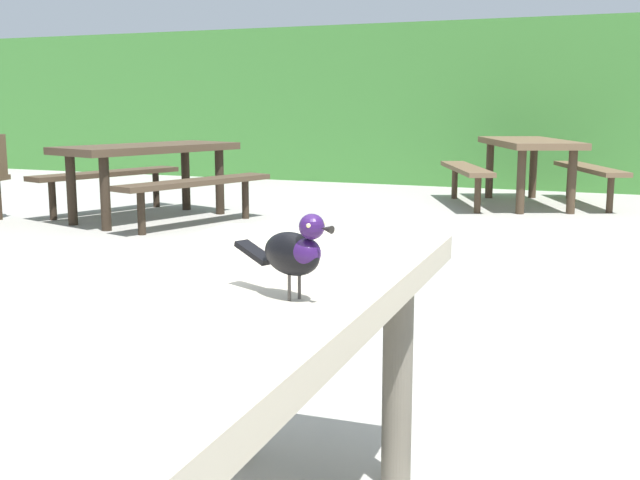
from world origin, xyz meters
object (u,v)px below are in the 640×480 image
picnic_table_foreground (202,373)px  picnic_table_mid_right (148,163)px  bird_grackle (295,251)px  picnic_table_mid_left (528,156)px

picnic_table_foreground → picnic_table_mid_right: 6.24m
picnic_table_mid_right → picnic_table_foreground: bearing=-54.0°
bird_grackle → picnic_table_mid_right: size_ratio=0.13×
bird_grackle → picnic_table_mid_right: bird_grackle is taller
picnic_table_mid_left → picnic_table_foreground: bearing=-87.2°
picnic_table_foreground → picnic_table_mid_right: bearing=126.0°
picnic_table_foreground → picnic_table_mid_left: size_ratio=0.82×
bird_grackle → picnic_table_mid_left: size_ratio=0.12×
picnic_table_mid_right → bird_grackle: bearing=-52.3°
picnic_table_foreground → picnic_table_mid_right: size_ratio=0.86×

